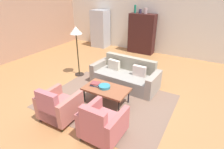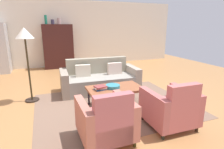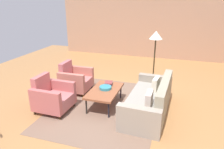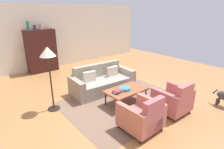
{
  "view_description": "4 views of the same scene",
  "coord_description": "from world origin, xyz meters",
  "px_view_note": "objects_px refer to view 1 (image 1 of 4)",
  "views": [
    {
      "loc": [
        2.38,
        -4.03,
        2.85
      ],
      "look_at": [
        0.24,
        -0.3,
        0.79
      ],
      "focal_mm": 29.15,
      "sensor_mm": 36.0,
      "label": 1
    },
    {
      "loc": [
        -1.25,
        -4.03,
        1.77
      ],
      "look_at": [
        0.15,
        -0.34,
        0.71
      ],
      "focal_mm": 29.54,
      "sensor_mm": 36.0,
      "label": 2
    },
    {
      "loc": [
        4.68,
        1.14,
        2.6
      ],
      "look_at": [
        -0.12,
        -0.38,
        0.76
      ],
      "focal_mm": 33.21,
      "sensor_mm": 36.0,
      "label": 3
    },
    {
      "loc": [
        -3.17,
        -3.92,
        2.58
      ],
      "look_at": [
        0.04,
        0.01,
        0.78
      ],
      "focal_mm": 29.54,
      "sensor_mm": 36.0,
      "label": 4
    }
  ],
  "objects_px": {
    "book_stack": "(95,84)",
    "vase_round": "(140,11)",
    "armchair_left": "(58,107)",
    "cabinet": "(142,34)",
    "coffee_table": "(106,89)",
    "vase_small": "(146,11)",
    "couch": "(126,76)",
    "vase_tall": "(135,9)",
    "refrigerator": "(100,29)",
    "floor_lamp": "(76,35)",
    "armchair_right": "(101,125)",
    "fruit_bowl": "(104,87)"
  },
  "relations": [
    {
      "from": "book_stack",
      "to": "vase_round",
      "type": "distance_m",
      "value": 4.72
    },
    {
      "from": "armchair_left",
      "to": "cabinet",
      "type": "height_order",
      "value": "cabinet"
    },
    {
      "from": "coffee_table",
      "to": "vase_small",
      "type": "height_order",
      "value": "vase_small"
    },
    {
      "from": "couch",
      "to": "vase_tall",
      "type": "relative_size",
      "value": 6.19
    },
    {
      "from": "coffee_table",
      "to": "cabinet",
      "type": "bearing_deg",
      "value": 99.86
    },
    {
      "from": "armchair_left",
      "to": "book_stack",
      "type": "distance_m",
      "value": 1.19
    },
    {
      "from": "coffee_table",
      "to": "cabinet",
      "type": "distance_m",
      "value": 4.56
    },
    {
      "from": "book_stack",
      "to": "vase_tall",
      "type": "distance_m",
      "value": 4.79
    },
    {
      "from": "book_stack",
      "to": "cabinet",
      "type": "distance_m",
      "value": 4.52
    },
    {
      "from": "couch",
      "to": "refrigerator",
      "type": "relative_size",
      "value": 1.16
    },
    {
      "from": "refrigerator",
      "to": "floor_lamp",
      "type": "xyz_separation_m",
      "value": [
        1.25,
        -3.35,
        0.52
      ]
    },
    {
      "from": "coffee_table",
      "to": "floor_lamp",
      "type": "distance_m",
      "value": 2.28
    },
    {
      "from": "coffee_table",
      "to": "cabinet",
      "type": "relative_size",
      "value": 0.67
    },
    {
      "from": "couch",
      "to": "vase_round",
      "type": "relative_size",
      "value": 11.75
    },
    {
      "from": "cabinet",
      "to": "vase_tall",
      "type": "xyz_separation_m",
      "value": [
        -0.4,
        -0.0,
        1.07
      ]
    },
    {
      "from": "armchair_left",
      "to": "vase_tall",
      "type": "distance_m",
      "value": 5.89
    },
    {
      "from": "couch",
      "to": "vase_tall",
      "type": "bearing_deg",
      "value": -67.23
    },
    {
      "from": "book_stack",
      "to": "cabinet",
      "type": "relative_size",
      "value": 0.15
    },
    {
      "from": "vase_round",
      "to": "floor_lamp",
      "type": "xyz_separation_m",
      "value": [
        -0.83,
        -3.45,
        -0.45
      ]
    },
    {
      "from": "armchair_left",
      "to": "vase_round",
      "type": "bearing_deg",
      "value": 92.44
    },
    {
      "from": "cabinet",
      "to": "vase_tall",
      "type": "distance_m",
      "value": 1.15
    },
    {
      "from": "coffee_table",
      "to": "vase_round",
      "type": "xyz_separation_m",
      "value": [
        -0.93,
        4.46,
        1.49
      ]
    },
    {
      "from": "armchair_right",
      "to": "refrigerator",
      "type": "bearing_deg",
      "value": 124.16
    },
    {
      "from": "vase_tall",
      "to": "vase_small",
      "type": "distance_m",
      "value": 0.5
    },
    {
      "from": "coffee_table",
      "to": "couch",
      "type": "bearing_deg",
      "value": 89.79
    },
    {
      "from": "cabinet",
      "to": "refrigerator",
      "type": "relative_size",
      "value": 0.97
    },
    {
      "from": "armchair_left",
      "to": "fruit_bowl",
      "type": "xyz_separation_m",
      "value": [
        0.54,
        1.17,
        0.13
      ]
    },
    {
      "from": "vase_tall",
      "to": "vase_round",
      "type": "bearing_deg",
      "value": 0.0
    },
    {
      "from": "armchair_right",
      "to": "refrigerator",
      "type": "xyz_separation_m",
      "value": [
        -3.61,
        5.53,
        0.58
      ]
    },
    {
      "from": "couch",
      "to": "cabinet",
      "type": "relative_size",
      "value": 1.19
    },
    {
      "from": "vase_small",
      "to": "vase_round",
      "type": "bearing_deg",
      "value": -180.0
    },
    {
      "from": "cabinet",
      "to": "vase_small",
      "type": "distance_m",
      "value": 1.02
    },
    {
      "from": "armchair_right",
      "to": "refrigerator",
      "type": "distance_m",
      "value": 6.62
    },
    {
      "from": "vase_tall",
      "to": "vase_small",
      "type": "relative_size",
      "value": 1.44
    },
    {
      "from": "vase_round",
      "to": "vase_tall",
      "type": "bearing_deg",
      "value": 180.0
    },
    {
      "from": "book_stack",
      "to": "armchair_right",
      "type": "bearing_deg",
      "value": -50.98
    },
    {
      "from": "armchair_right",
      "to": "fruit_bowl",
      "type": "relative_size",
      "value": 2.85
    },
    {
      "from": "armchair_right",
      "to": "floor_lamp",
      "type": "xyz_separation_m",
      "value": [
        -2.35,
        2.17,
        1.1
      ]
    },
    {
      "from": "vase_tall",
      "to": "floor_lamp",
      "type": "xyz_separation_m",
      "value": [
        -0.58,
        -3.45,
        -0.53
      ]
    },
    {
      "from": "refrigerator",
      "to": "vase_tall",
      "type": "bearing_deg",
      "value": 3.12
    },
    {
      "from": "armchair_right",
      "to": "vase_tall",
      "type": "bearing_deg",
      "value": 108.53
    },
    {
      "from": "armchair_right",
      "to": "vase_round",
      "type": "xyz_separation_m",
      "value": [
        -1.53,
        5.63,
        1.55
      ]
    },
    {
      "from": "book_stack",
      "to": "couch",
      "type": "bearing_deg",
      "value": 74.03
    },
    {
      "from": "coffee_table",
      "to": "refrigerator",
      "type": "relative_size",
      "value": 0.65
    },
    {
      "from": "couch",
      "to": "coffee_table",
      "type": "relative_size",
      "value": 1.79
    },
    {
      "from": "fruit_bowl",
      "to": "vase_tall",
      "type": "xyz_separation_m",
      "value": [
        -1.12,
        4.46,
        1.5
      ]
    },
    {
      "from": "floor_lamp",
      "to": "armchair_right",
      "type": "bearing_deg",
      "value": -42.71
    },
    {
      "from": "armchair_left",
      "to": "vase_tall",
      "type": "height_order",
      "value": "vase_tall"
    },
    {
      "from": "armchair_left",
      "to": "refrigerator",
      "type": "relative_size",
      "value": 0.48
    },
    {
      "from": "book_stack",
      "to": "cabinet",
      "type": "bearing_deg",
      "value": 95.59
    }
  ]
}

